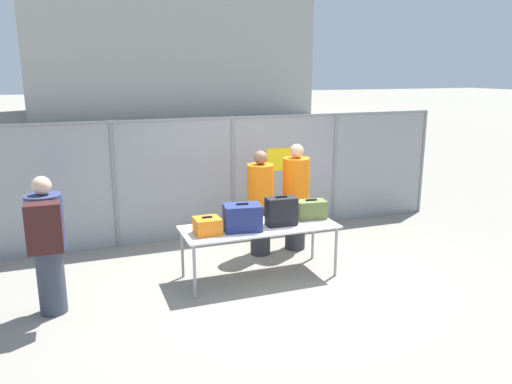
# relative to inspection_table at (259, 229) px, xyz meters

# --- Properties ---
(ground_plane) EXTENTS (120.00, 120.00, 0.00)m
(ground_plane) POSITION_rel_inspection_table_xyz_m (0.25, -0.14, -0.68)
(ground_plane) COLOR gray
(fence_section) EXTENTS (7.91, 0.07, 2.03)m
(fence_section) POSITION_rel_inspection_table_xyz_m (0.26, 1.93, 0.38)
(fence_section) COLOR gray
(fence_section) RESTS_ON ground_plane
(inspection_table) EXTENTS (2.11, 0.82, 0.73)m
(inspection_table) POSITION_rel_inspection_table_xyz_m (0.00, 0.00, 0.00)
(inspection_table) COLOR silver
(inspection_table) RESTS_ON ground_plane
(suitcase_orange) EXTENTS (0.33, 0.31, 0.23)m
(suitcase_orange) POSITION_rel_inspection_table_xyz_m (-0.74, -0.06, 0.15)
(suitcase_orange) COLOR orange
(suitcase_orange) RESTS_ON inspection_table
(suitcase_navy) EXTENTS (0.53, 0.41, 0.37)m
(suitcase_navy) POSITION_rel_inspection_table_xyz_m (-0.27, -0.08, 0.22)
(suitcase_navy) COLOR navy
(suitcase_navy) RESTS_ON inspection_table
(suitcase_black) EXTENTS (0.42, 0.25, 0.41)m
(suitcase_black) POSITION_rel_inspection_table_xyz_m (0.30, -0.05, 0.24)
(suitcase_black) COLOR black
(suitcase_black) RESTS_ON inspection_table
(suitcase_olive) EXTENTS (0.44, 0.29, 0.28)m
(suitcase_olive) POSITION_rel_inspection_table_xyz_m (0.82, 0.09, 0.18)
(suitcase_olive) COLOR #566033
(suitcase_olive) RESTS_ON inspection_table
(traveler_hooded) EXTENTS (0.41, 0.63, 1.64)m
(traveler_hooded) POSITION_rel_inspection_table_xyz_m (-2.64, -0.19, 0.22)
(traveler_hooded) COLOR #383D4C
(traveler_hooded) RESTS_ON ground_plane
(security_worker_near) EXTENTS (0.40, 0.40, 1.62)m
(security_worker_near) POSITION_rel_inspection_table_xyz_m (0.33, 0.82, 0.16)
(security_worker_near) COLOR #2D2D33
(security_worker_near) RESTS_ON ground_plane
(security_worker_far) EXTENTS (0.42, 0.42, 1.68)m
(security_worker_far) POSITION_rel_inspection_table_xyz_m (0.94, 0.85, 0.19)
(security_worker_far) COLOR #2D2D33
(security_worker_far) RESTS_ON ground_plane
(utility_trailer) EXTENTS (3.84, 2.22, 0.75)m
(utility_trailer) POSITION_rel_inspection_table_xyz_m (2.49, 4.51, -0.24)
(utility_trailer) COLOR white
(utility_trailer) RESTS_ON ground_plane
(distant_hangar) EXTENTS (16.96, 10.61, 7.36)m
(distant_hangar) POSITION_rel_inspection_table_xyz_m (4.07, 28.73, 3.00)
(distant_hangar) COLOR #999993
(distant_hangar) RESTS_ON ground_plane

